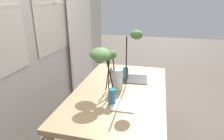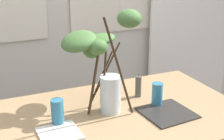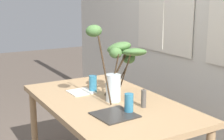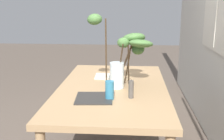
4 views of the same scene
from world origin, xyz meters
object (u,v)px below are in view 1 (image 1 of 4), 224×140
(vase_with_branches, at_px, (109,61))
(drinking_glass_blue_right, at_px, (125,73))
(plate_square_right, at_px, (135,79))
(dining_table, at_px, (120,96))
(pillar_candle, at_px, (112,73))
(plate_square_left, at_px, (123,106))
(drinking_glass_blue_left, at_px, (112,96))

(vase_with_branches, relative_size, drinking_glass_blue_right, 4.40)
(vase_with_branches, xyz_separation_m, drinking_glass_blue_right, (0.33, -0.11, -0.24))
(drinking_glass_blue_right, relative_size, plate_square_right, 0.52)
(dining_table, relative_size, pillar_candle, 10.66)
(drinking_glass_blue_right, distance_m, plate_square_left, 0.64)
(vase_with_branches, relative_size, plate_square_right, 2.29)
(plate_square_right, height_order, pillar_candle, pillar_candle)
(vase_with_branches, height_order, plate_square_right, vase_with_branches)
(vase_with_branches, relative_size, drinking_glass_blue_left, 4.37)
(drinking_glass_blue_right, bearing_deg, plate_square_right, -91.42)
(dining_table, relative_size, vase_with_branches, 2.53)
(dining_table, bearing_deg, plate_square_right, -20.64)
(plate_square_left, xyz_separation_m, plate_square_right, (0.63, -0.03, -0.00))
(plate_square_right, bearing_deg, dining_table, 159.36)
(pillar_candle, bearing_deg, drinking_glass_blue_left, -165.76)
(dining_table, distance_m, drinking_glass_blue_right, 0.35)
(vase_with_branches, distance_m, pillar_candle, 0.38)
(plate_square_right, bearing_deg, drinking_glass_blue_left, 167.42)
(drinking_glass_blue_left, bearing_deg, vase_with_branches, 18.84)
(vase_with_branches, bearing_deg, pillar_candle, 9.62)
(plate_square_left, distance_m, plate_square_right, 0.63)
(pillar_candle, bearing_deg, plate_square_right, -82.00)
(vase_with_branches, xyz_separation_m, plate_square_right, (0.33, -0.23, -0.31))
(drinking_glass_blue_right, bearing_deg, dining_table, -179.50)
(drinking_glass_blue_right, xyz_separation_m, plate_square_left, (-0.63, -0.09, -0.07))
(drinking_glass_blue_left, distance_m, pillar_candle, 0.58)
(pillar_candle, bearing_deg, dining_table, -149.79)
(dining_table, xyz_separation_m, pillar_candle, (0.27, 0.16, 0.14))
(drinking_glass_blue_right, xyz_separation_m, pillar_candle, (-0.04, 0.16, -0.00))
(dining_table, bearing_deg, drinking_glass_blue_right, 0.50)
(plate_square_left, height_order, plate_square_right, same)
(drinking_glass_blue_left, bearing_deg, dining_table, -3.27)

